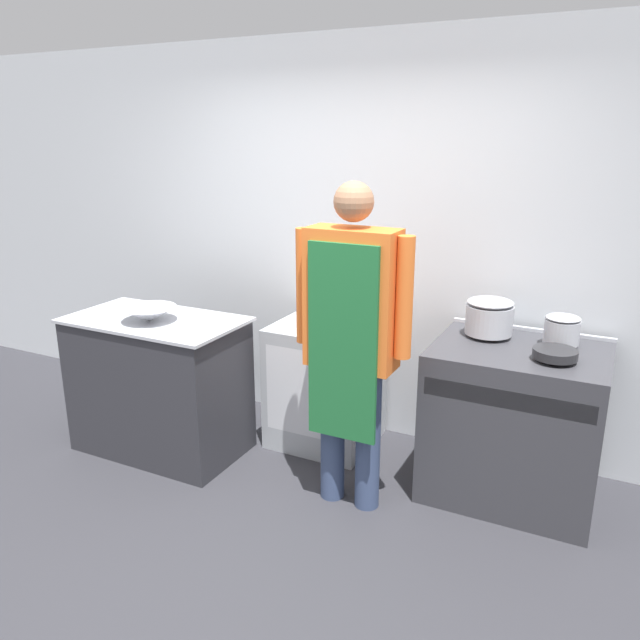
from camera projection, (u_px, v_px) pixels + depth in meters
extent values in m
plane|color=#2D2D33|center=(233.00, 552.00, 3.21)|extent=(14.00, 14.00, 0.00)
cube|color=silver|center=(364.00, 243.00, 4.26)|extent=(8.00, 0.05, 2.70)
cube|color=#2D2D33|center=(160.00, 386.00, 4.16)|extent=(1.10, 0.62, 0.90)
cube|color=#B2B5BC|center=(154.00, 320.00, 4.03)|extent=(1.15, 0.65, 0.02)
cube|color=#38383D|center=(514.00, 422.00, 3.64)|extent=(0.96, 0.75, 0.91)
cube|color=#B2B5BC|center=(507.00, 399.00, 3.24)|extent=(0.88, 0.03, 0.10)
cube|color=#B2B5BC|center=(531.00, 329.00, 3.81)|extent=(0.96, 0.03, 0.02)
cube|color=#A8ADB2|center=(326.00, 384.00, 4.28)|extent=(0.67, 0.61, 0.84)
cube|color=silver|center=(305.00, 394.00, 4.01)|extent=(0.57, 0.02, 0.59)
cylinder|color=#38476B|center=(333.00, 431.00, 3.60)|extent=(0.14, 0.14, 0.85)
cylinder|color=#38476B|center=(368.00, 439.00, 3.50)|extent=(0.14, 0.14, 0.85)
cube|color=orange|center=(352.00, 299.00, 3.32)|extent=(0.49, 0.22, 0.76)
cube|color=#1E6633|center=(342.00, 345.00, 3.28)|extent=(0.39, 0.02, 1.08)
cylinder|color=orange|center=(304.00, 286.00, 3.43)|extent=(0.09, 0.09, 0.64)
cylinder|color=orange|center=(404.00, 298.00, 3.18)|extent=(0.09, 0.09, 0.64)
sphere|color=#9E7051|center=(354.00, 202.00, 3.17)|extent=(0.21, 0.21, 0.21)
cone|color=#B2B5BC|center=(149.00, 314.00, 3.95)|extent=(0.35, 0.35, 0.09)
cylinder|color=#B2B5BC|center=(489.00, 319.00, 3.68)|extent=(0.28, 0.28, 0.17)
ellipsoid|color=#B2B5BC|center=(491.00, 302.00, 3.65)|extent=(0.27, 0.27, 0.05)
cylinder|color=#262628|center=(555.00, 353.00, 3.30)|extent=(0.23, 0.23, 0.05)
cylinder|color=#B2B5BC|center=(562.00, 332.00, 3.51)|extent=(0.19, 0.19, 0.14)
ellipsoid|color=#B2B5BC|center=(563.00, 318.00, 3.49)|extent=(0.19, 0.19, 0.03)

